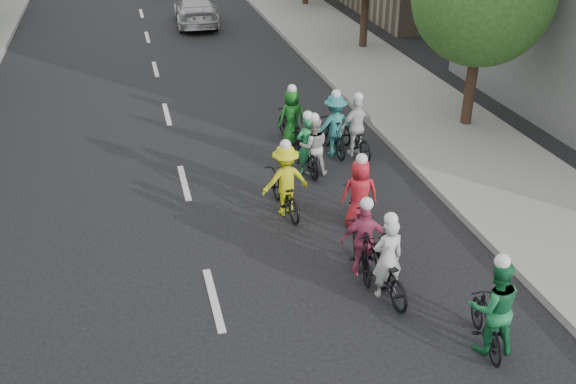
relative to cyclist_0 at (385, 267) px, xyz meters
name	(u,v)px	position (x,y,z in m)	size (l,w,h in m)	color
ground	(214,299)	(-3.20, 0.59, -0.59)	(120.00, 120.00, 0.00)	black
sidewalk_right	(397,91)	(4.80, 10.59, -0.51)	(4.00, 80.00, 0.15)	gray
curb_right	(344,96)	(2.85, 10.59, -0.50)	(0.18, 80.00, 0.18)	#999993
cyclist_0	(385,267)	(0.00, 0.00, 0.00)	(0.75, 1.91, 1.81)	black
cyclist_1	(491,313)	(1.12, -1.88, 0.15)	(0.97, 1.59, 1.91)	black
cyclist_2	(285,186)	(-1.06, 3.50, 0.10)	(1.16, 1.91, 1.87)	black
cyclist_3	(363,245)	(-0.17, 0.75, 0.05)	(0.98, 1.82, 1.73)	black
cyclist_4	(358,201)	(0.38, 2.49, 0.05)	(0.90, 1.63, 1.81)	black
cyclist_5	(306,150)	(0.01, 5.44, 0.03)	(0.67, 1.84, 1.74)	black
cyclist_6	(313,152)	(0.16, 5.34, 0.02)	(0.84, 1.61, 1.70)	black
cyclist_7	(334,129)	(1.07, 6.33, 0.15)	(1.17, 1.76, 1.90)	black
cyclist_8	(356,133)	(1.65, 6.18, 0.04)	(1.03, 1.87, 1.83)	black
cyclist_9	(291,121)	(0.12, 7.39, 0.07)	(0.88, 1.75, 1.78)	black
follow_car_lead	(196,10)	(-0.71, 22.46, 0.12)	(1.97, 4.84, 1.41)	silver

